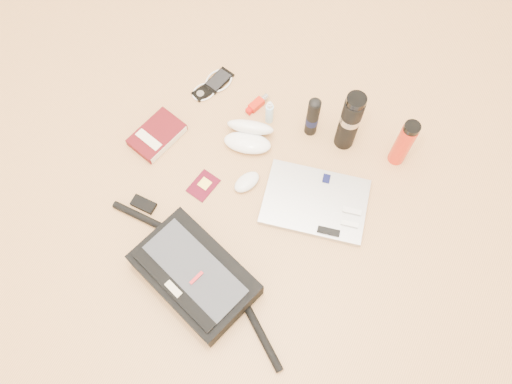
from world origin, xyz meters
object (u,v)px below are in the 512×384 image
laptop (316,202)px  thermos_red (404,143)px  book (157,135)px  messenger_bag (194,275)px  thermos_black (350,121)px

laptop → thermos_red: (0.19, 0.30, 0.10)m
book → thermos_red: size_ratio=0.98×
messenger_bag → book: (-0.39, 0.41, -0.03)m
laptop → thermos_red: thermos_red is taller
laptop → thermos_black: (-0.01, 0.28, 0.13)m
laptop → book: bearing=169.0°
laptop → book: (-0.64, -0.02, 0.01)m
messenger_bag → laptop: messenger_bag is taller
laptop → book: book is taller
messenger_bag → thermos_black: thermos_black is taller
messenger_bag → laptop: bearing=77.5°
messenger_bag → thermos_black: 0.75m
thermos_black → thermos_red: thermos_black is taller
thermos_black → thermos_red: bearing=5.6°
laptop → thermos_red: 0.37m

